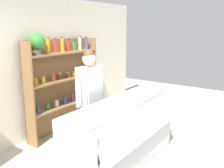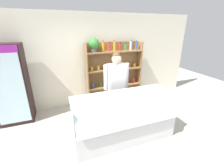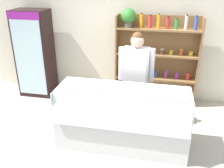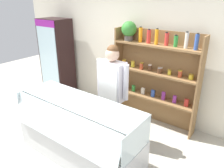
# 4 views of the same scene
# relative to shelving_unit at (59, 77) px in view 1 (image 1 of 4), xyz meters

# --- Properties ---
(back_wall) EXTENTS (6.80, 0.10, 2.70)m
(back_wall) POSITION_rel_shelving_unit_xyz_m (-0.52, 0.27, 0.19)
(back_wall) COLOR silver
(back_wall) RESTS_ON ground
(shelving_unit) EXTENTS (1.73, 0.30, 2.02)m
(shelving_unit) POSITION_rel_shelving_unit_xyz_m (0.00, 0.00, 0.00)
(shelving_unit) COLOR olive
(shelving_unit) RESTS_ON ground
(deli_display_case) EXTENTS (2.11, 0.81, 1.01)m
(deli_display_case) POSITION_rel_shelving_unit_xyz_m (-0.36, -1.71, -0.85)
(deli_display_case) COLOR silver
(deli_display_case) RESTS_ON ground
(shop_clerk) EXTENTS (0.64, 0.25, 1.76)m
(shop_clerk) POSITION_rel_shelving_unit_xyz_m (-0.23, -0.99, -0.11)
(shop_clerk) COLOR #4C4233
(shop_clerk) RESTS_ON ground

